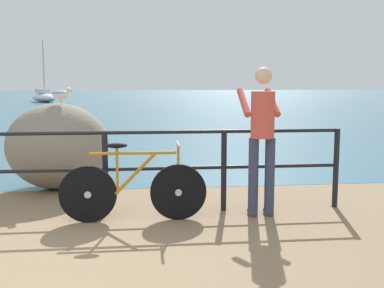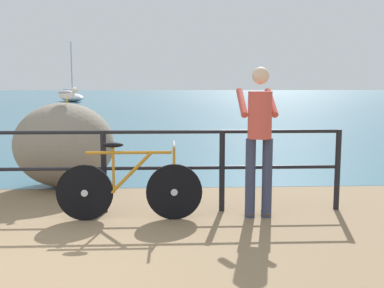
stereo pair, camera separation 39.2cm
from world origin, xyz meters
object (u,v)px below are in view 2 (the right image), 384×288
Objects in this scene: person_at_railing at (259,135)px; seagull at (67,94)px; sailboat at (72,97)px; bicycle at (130,187)px; breakwater_boulder_main at (64,145)px.

person_at_railing is 5.20× the size of seagull.
seagull is 33.08m from sailboat.
breakwater_boulder_main reaches higher than bicycle.
person_at_railing is 1.17× the size of breakwater_boulder_main.
sailboat is (-6.74, 32.37, -1.01)m from seagull.
sailboat reaches higher than seagull.
bicycle is 1.64m from person_at_railing.
sailboat is at bearing 15.76° from person_at_railing.
person_at_railing reaches higher than breakwater_boulder_main.
bicycle is 0.96× the size of person_at_railing.
sailboat reaches higher than bicycle.
bicycle is 35.00m from sailboat.
bicycle is at bearing 93.12° from person_at_railing.
breakwater_boulder_main is at bearing 122.47° from bicycle.
seagull is (-1.07, 1.75, 1.05)m from bicycle.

